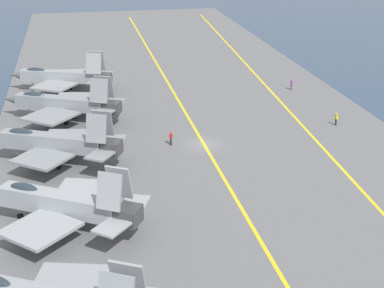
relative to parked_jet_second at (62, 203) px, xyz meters
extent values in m
plane|color=#2D425B|center=(17.05, -16.60, -2.83)|extent=(2000.00, 2000.00, 0.00)
cube|color=slate|center=(17.05, -16.60, -2.63)|extent=(203.12, 50.63, 0.40)
cube|color=yellow|center=(17.05, -30.52, -2.42)|extent=(182.53, 10.82, 0.01)
cube|color=yellow|center=(17.05, -16.60, -2.42)|extent=(182.81, 0.36, 0.01)
cube|color=gray|center=(-11.37, -0.63, -0.63)|extent=(5.88, 6.30, 0.28)
cube|color=gray|center=(-16.04, -4.38, 2.36)|extent=(1.92, 2.47, 2.95)
cube|color=#93999E|center=(0.17, 0.29, 0.00)|extent=(7.45, 10.79, 1.81)
cube|color=#38383A|center=(-3.33, -5.58, 0.00)|extent=(2.74, 2.67, 1.53)
ellipsoid|color=#232D38|center=(1.97, 3.29, 0.86)|extent=(2.29, 2.91, 0.99)
cube|color=#93999E|center=(-3.10, 1.79, -0.58)|extent=(7.30, 7.30, 0.28)
cube|color=#93999E|center=(3.05, -1.88, -0.58)|extent=(6.57, 6.31, 0.28)
cube|color=#93999E|center=(-3.51, -4.02, 2.49)|extent=(1.94, 2.36, 3.12)
cube|color=#93999E|center=(-1.88, -5.00, 2.49)|extent=(1.94, 2.36, 3.12)
cube|color=#93999E|center=(-5.07, -3.99, 0.00)|extent=(3.54, 3.48, 0.20)
cube|color=#93999E|center=(-1.12, -6.36, 0.00)|extent=(3.39, 3.03, 0.20)
cylinder|color=#B2B2B7|center=(2.37, 3.96, -1.66)|extent=(0.16, 0.16, 1.53)
cylinder|color=black|center=(2.37, 3.96, -2.13)|extent=(0.50, 0.63, 0.60)
cylinder|color=#B2B2B7|center=(-1.51, -0.06, -1.66)|extent=(0.16, 0.16, 1.53)
cylinder|color=black|center=(-1.51, -0.06, -2.13)|extent=(0.50, 0.63, 0.60)
cylinder|color=#B2B2B7|center=(0.66, -1.36, -1.66)|extent=(0.16, 0.16, 1.53)
cylinder|color=black|center=(0.66, -1.36, -2.13)|extent=(0.50, 0.63, 0.60)
cube|color=gray|center=(14.72, 1.20, 0.16)|extent=(6.53, 11.55, 1.77)
cube|color=#38383A|center=(11.80, -5.23, 0.16)|extent=(2.65, 2.60, 1.51)
ellipsoid|color=#232D38|center=(16.22, 4.48, 1.00)|extent=(2.08, 3.03, 0.98)
cube|color=gray|center=(11.62, 2.17, -0.42)|extent=(6.85, 6.93, 0.28)
cube|color=gray|center=(17.49, -0.50, -0.42)|extent=(5.53, 5.90, 0.28)
cube|color=gray|center=(11.49, -3.68, 2.59)|extent=(1.79, 2.44, 3.05)
cube|color=gray|center=(13.18, -4.45, 2.59)|extent=(1.79, 2.44, 3.05)
cube|color=gray|center=(9.92, -3.85, 0.16)|extent=(3.58, 3.44, 0.20)
cube|color=gray|center=(14.08, -5.74, 0.16)|extent=(3.27, 2.87, 0.20)
cylinder|color=#B2B2B7|center=(16.55, 5.21, -1.58)|extent=(0.16, 0.16, 1.70)
cylinder|color=black|center=(16.55, 5.21, -2.13)|extent=(0.45, 0.64, 0.60)
cylinder|color=#B2B2B7|center=(13.10, 0.61, -1.58)|extent=(0.16, 0.16, 1.70)
cylinder|color=black|center=(13.10, 0.61, -2.13)|extent=(0.45, 0.64, 0.60)
cylinder|color=#B2B2B7|center=(15.36, -0.41, -1.58)|extent=(0.16, 0.16, 1.70)
cylinder|color=black|center=(15.36, -0.41, -2.13)|extent=(0.45, 0.64, 0.60)
cube|color=gray|center=(29.04, 0.41, 0.11)|extent=(6.92, 12.01, 1.71)
cone|color=#5B5E60|center=(32.17, 6.96, 0.11)|extent=(2.48, 2.83, 1.62)
cube|color=#38383A|center=(25.85, -6.29, 0.11)|extent=(2.64, 2.67, 1.45)
ellipsoid|color=#232D38|center=(30.68, 3.84, 0.92)|extent=(2.16, 3.15, 0.94)
cube|color=gray|center=(25.53, 1.62, -0.45)|extent=(7.81, 7.78, 0.28)
cube|color=gray|center=(32.20, -1.56, -0.45)|extent=(6.64, 6.42, 0.28)
cube|color=gray|center=(25.62, -4.69, 2.53)|extent=(1.88, 2.54, 3.10)
cube|color=gray|center=(27.24, -5.46, 2.53)|extent=(1.88, 2.54, 3.10)
cube|color=gray|center=(24.03, -4.87, 0.11)|extent=(3.65, 3.55, 0.20)
cube|color=gray|center=(28.10, -6.81, 0.11)|extent=(3.33, 3.02, 0.20)
cylinder|color=#B2B2B7|center=(31.04, 4.60, -1.59)|extent=(0.16, 0.16, 1.68)
cylinder|color=black|center=(31.04, 4.60, -2.13)|extent=(0.46, 0.64, 0.60)
cylinder|color=#B2B2B7|center=(27.42, -0.22, -1.59)|extent=(0.16, 0.16, 1.68)
cylinder|color=black|center=(27.42, -0.22, -2.13)|extent=(0.46, 0.64, 0.60)
cylinder|color=#B2B2B7|center=(29.58, -1.25, -1.59)|extent=(0.16, 0.16, 1.68)
cylinder|color=black|center=(29.58, -1.25, -2.13)|extent=(0.46, 0.64, 0.60)
cube|color=gray|center=(43.00, 0.66, 0.04)|extent=(5.59, 12.03, 1.68)
cone|color=#5B5E60|center=(45.32, 7.32, 0.04)|extent=(2.26, 2.70, 1.59)
cube|color=#38383A|center=(40.61, -6.16, 0.04)|extent=(2.47, 2.50, 1.43)
ellipsoid|color=#232D38|center=(44.21, 4.14, 0.84)|extent=(1.85, 3.09, 0.92)
cube|color=gray|center=(39.66, 1.39, -0.51)|extent=(7.15, 7.20, 0.28)
cube|color=gray|center=(46.06, -0.85, -0.51)|extent=(5.57, 5.70, 0.28)
cube|color=gray|center=(40.21, -4.63, 2.48)|extent=(1.67, 2.49, 3.16)
cube|color=gray|center=(41.88, -5.21, 2.48)|extent=(1.67, 2.49, 3.16)
cube|color=gray|center=(38.66, -4.96, 0.04)|extent=(3.57, 3.37, 0.20)
cube|color=gray|center=(42.89, -6.44, 0.04)|extent=(3.13, 2.72, 0.20)
cylinder|color=#B2B2B7|center=(44.48, 4.92, -1.61)|extent=(0.16, 0.16, 1.63)
cylinder|color=black|center=(44.48, 4.92, -2.13)|extent=(0.41, 0.64, 0.60)
cylinder|color=#B2B2B7|center=(41.48, -0.12, -1.61)|extent=(0.16, 0.16, 1.63)
cylinder|color=black|center=(41.48, -0.12, -2.13)|extent=(0.41, 0.64, 0.60)
cylinder|color=#B2B2B7|center=(43.70, -0.89, -1.61)|extent=(0.16, 0.16, 1.63)
cylinder|color=black|center=(43.70, -0.89, -2.13)|extent=(0.41, 0.64, 0.60)
cylinder|color=#232328|center=(20.27, -35.11, -1.99)|extent=(0.24, 0.24, 0.87)
cube|color=yellow|center=(20.27, -35.11, -1.28)|extent=(0.44, 0.35, 0.54)
sphere|color=#9E7051|center=(20.27, -35.11, -0.88)|extent=(0.22, 0.22, 0.22)
sphere|color=yellow|center=(20.27, -35.11, -0.82)|extent=(0.24, 0.24, 0.24)
cylinder|color=#4C473D|center=(36.78, -35.00, -2.01)|extent=(0.24, 0.24, 0.84)
cube|color=purple|center=(36.78, -35.00, -1.31)|extent=(0.40, 0.28, 0.55)
sphere|color=#9E7051|center=(36.78, -35.00, -0.90)|extent=(0.22, 0.22, 0.22)
sphere|color=purple|center=(36.78, -35.00, -0.84)|extent=(0.24, 0.24, 0.24)
cylinder|color=#232328|center=(17.63, -12.64, -1.97)|extent=(0.24, 0.24, 0.91)
cube|color=red|center=(17.63, -12.64, -1.23)|extent=(0.46, 0.41, 0.57)
sphere|color=beige|center=(17.63, -12.64, -0.81)|extent=(0.22, 0.22, 0.22)
sphere|color=red|center=(17.63, -12.64, -0.75)|extent=(0.24, 0.24, 0.24)
camera|label=1|loc=(-47.47, -2.21, 24.21)|focal=55.00mm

